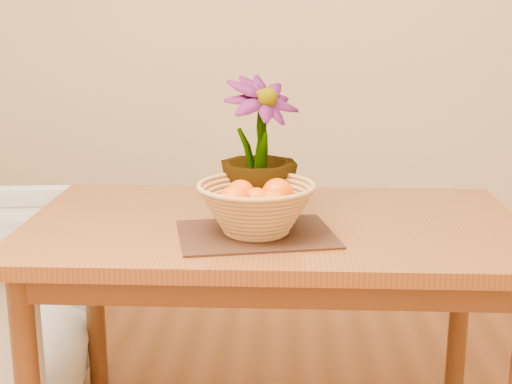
{
  "coord_description": "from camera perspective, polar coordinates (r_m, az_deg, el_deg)",
  "views": [
    {
      "loc": [
        0.03,
        -1.63,
        1.33
      ],
      "look_at": [
        -0.05,
        0.2,
        0.86
      ],
      "focal_mm": 50.0,
      "sensor_mm": 36.0,
      "label": 1
    }
  ],
  "objects": [
    {
      "name": "table",
      "position": [
        2.04,
        1.44,
        -4.68
      ],
      "size": [
        1.4,
        0.8,
        0.75
      ],
      "color": "brown",
      "rests_on": "floor"
    },
    {
      "name": "potted_plant",
      "position": [
        2.0,
        0.23,
        3.49
      ],
      "size": [
        0.32,
        0.32,
        0.4
      ],
      "primitive_type": "imported",
      "rotation": [
        0.0,
        0.0,
        0.69
      ],
      "color": "#1C4112",
      "rests_on": "table"
    },
    {
      "name": "wicker_basket",
      "position": [
        1.87,
        0.02,
        -1.46
      ],
      "size": [
        0.31,
        0.31,
        0.13
      ],
      "color": "tan",
      "rests_on": "placemat"
    },
    {
      "name": "orange_pile",
      "position": [
        1.86,
        0.02,
        -0.56
      ],
      "size": [
        0.19,
        0.19,
        0.09
      ],
      "rotation": [
        0.0,
        0.0,
        0.07
      ],
      "color": "#E74D03",
      "rests_on": "wicker_basket"
    },
    {
      "name": "placemat",
      "position": [
        1.88,
        0.02,
        -3.39
      ],
      "size": [
        0.46,
        0.38,
        0.01
      ],
      "primitive_type": "cube",
      "rotation": [
        0.0,
        0.0,
        0.21
      ],
      "color": "#331C12",
      "rests_on": "table"
    },
    {
      "name": "wall_back",
      "position": [
        3.88,
        2.09,
        14.64
      ],
      "size": [
        4.0,
        0.02,
        2.7
      ],
      "primitive_type": "cube",
      "color": "#FFF0C2",
      "rests_on": "floor"
    }
  ]
}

